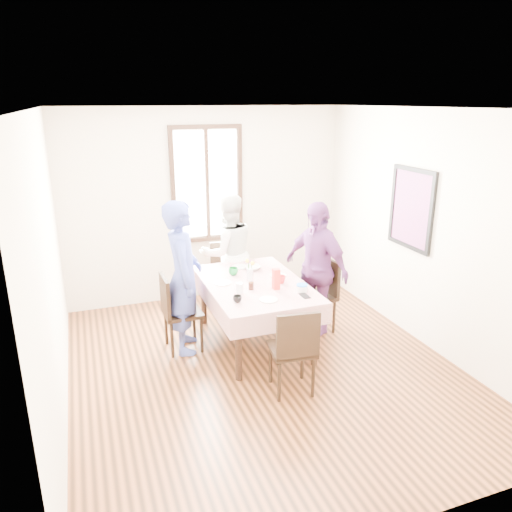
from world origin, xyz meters
The scene contains 31 objects.
ground centered at (0.00, 0.00, 0.00)m, with size 4.50×4.50×0.00m, color black.
back_wall centered at (0.00, 2.25, 1.35)m, with size 4.00×4.00×0.00m, color beige.
right_wall centered at (2.00, 0.00, 1.35)m, with size 4.50×4.50×0.00m, color beige.
window_frame centered at (0.00, 2.23, 1.65)m, with size 1.02×0.06×1.62m, color black.
window_pane centered at (0.00, 2.24, 1.65)m, with size 0.90×0.02×1.50m, color white.
art_poster centered at (1.98, 0.30, 1.55)m, with size 0.04×0.76×0.96m, color red.
dining_table centered at (0.11, 0.58, 0.38)m, with size 0.99×1.55×0.75m, color black.
tablecloth centered at (0.11, 0.58, 0.76)m, with size 1.11×1.67×0.01m, color #620912.
chair_left centered at (-0.72, 0.73, 0.46)m, with size 0.42×0.42×0.91m, color black.
chair_right centered at (0.93, 0.63, 0.46)m, with size 0.42×0.42×0.91m, color black.
chair_far centered at (0.11, 1.65, 0.46)m, with size 0.42×0.42×0.91m, color black.
chair_near centered at (0.11, -0.49, 0.46)m, with size 0.42×0.42×0.91m, color black.
person_left centered at (-0.69, 0.73, 0.88)m, with size 0.64×0.42×1.76m, color #394495.
person_far centered at (0.11, 1.63, 0.81)m, with size 0.78×0.61×1.61m, color white.
person_right centered at (0.91, 0.63, 0.82)m, with size 0.97×0.40×1.65m, color #65306D.
mug_black centered at (-0.26, 0.11, 0.80)m, with size 0.09×0.09×0.07m, color black.
mug_flag centered at (0.39, 0.46, 0.81)m, with size 0.10×0.10×0.09m, color red.
mug_green centered at (-0.04, 0.91, 0.81)m, with size 0.12×0.12×0.09m, color #0C7226.
serving_bowl centered at (0.24, 1.01, 0.79)m, with size 0.20×0.20×0.05m, color white.
juice_carton centered at (0.27, 0.32, 0.88)m, with size 0.07×0.07×0.23m, color red.
butter_tub centered at (0.51, 0.16, 0.79)m, with size 0.13×0.13×0.06m, color white.
jam_jar centered at (0.00, 0.40, 0.80)m, with size 0.06×0.06×0.08m, color black.
drinking_glass centered at (-0.15, 0.35, 0.82)m, with size 0.08×0.08×0.11m, color silver.
smartphone centered at (0.48, 0.01, 0.77)m, with size 0.08×0.16×0.01m, color black.
flower_vase centered at (0.08, 0.66, 0.84)m, with size 0.08×0.08×0.15m, color silver.
plate_left centered at (-0.24, 0.69, 0.77)m, with size 0.20×0.20×0.01m, color white.
plate_right centered at (0.45, 0.69, 0.77)m, with size 0.20×0.20×0.01m, color white.
plate_far centered at (0.12, 1.16, 0.77)m, with size 0.20×0.20×0.01m, color white.
plate_near centered at (0.07, 0.05, 0.77)m, with size 0.20×0.20×0.01m, color white.
butter_lid centered at (0.51, 0.16, 0.83)m, with size 0.12×0.12×0.01m, color blue.
flower_bunch centered at (0.08, 0.66, 0.96)m, with size 0.09×0.09×0.10m, color yellow, non-canonical shape.
Camera 1 is at (-1.68, -4.35, 2.77)m, focal length 34.10 mm.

